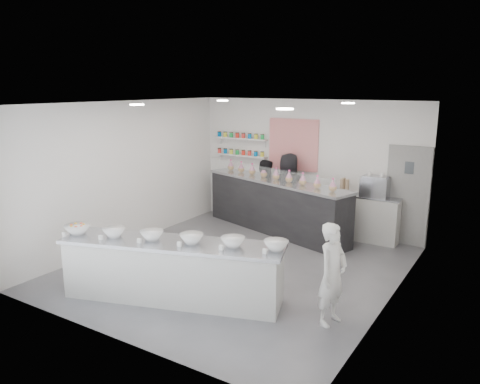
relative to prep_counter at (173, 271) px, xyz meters
name	(u,v)px	position (x,y,z in m)	size (l,w,h in m)	color
floor	(238,267)	(0.16, 1.67, -0.48)	(6.00, 6.00, 0.00)	#515156
ceiling	(238,103)	(0.16, 1.67, 2.52)	(6.00, 6.00, 0.00)	white
back_wall	(307,165)	(0.16, 4.67, 1.02)	(5.50, 5.50, 0.00)	white
left_wall	(127,173)	(-2.59, 1.67, 1.02)	(6.00, 6.00, 0.00)	white
right_wall	(394,209)	(2.91, 1.67, 1.02)	(6.00, 6.00, 0.00)	white
back_door	(407,196)	(2.46, 4.64, 0.57)	(0.88, 0.04, 2.10)	gray
pattern_panel	(293,145)	(-0.19, 4.64, 1.47)	(1.25, 0.03, 1.20)	red
jar_shelf_lower	(241,155)	(-1.59, 4.57, 1.12)	(1.45, 0.22, 0.04)	silver
jar_shelf_upper	(241,138)	(-1.59, 4.57, 1.54)	(1.45, 0.22, 0.04)	silver
preserve_jars	(240,144)	(-1.59, 4.55, 1.40)	(1.45, 0.10, 0.56)	red
downlight_0	(137,105)	(-1.24, 0.67, 2.50)	(0.24, 0.24, 0.02)	white
downlight_1	(285,109)	(1.56, 0.67, 2.50)	(0.24, 0.24, 0.02)	white
downlight_2	(223,101)	(-1.24, 3.27, 2.50)	(0.24, 0.24, 0.02)	white
downlight_3	(348,103)	(1.56, 3.27, 2.50)	(0.24, 0.24, 0.02)	white
prep_counter	(173,271)	(0.00, 0.00, 0.00)	(3.50, 0.80, 0.95)	beige
back_bar	(276,206)	(-0.28, 3.97, 0.13)	(3.93, 0.72, 1.22)	black
sneeze_guard	(265,174)	(-0.38, 3.64, 0.91)	(3.87, 0.02, 0.33)	white
espresso_ledge	(367,218)	(1.71, 4.45, 0.02)	(1.34, 0.43, 0.99)	beige
espresso_machine	(375,187)	(1.83, 4.45, 0.73)	(0.56, 0.39, 0.43)	#93969E
cup_stacks	(345,186)	(1.18, 4.45, 0.68)	(0.24, 0.24, 0.32)	tan
prep_bowls	(172,237)	(0.00, 0.00, 0.55)	(3.62, 0.47, 0.15)	white
label_cards	(142,246)	(-0.16, -0.48, 0.51)	(3.31, 0.04, 0.07)	white
cookie_bags	(276,174)	(-0.28, 3.97, 0.88)	(3.36, 0.16, 0.28)	#C56391
woman_prep	(332,274)	(2.38, 0.60, 0.26)	(0.54, 0.35, 1.47)	silver
staff_left	(264,193)	(-0.72, 4.22, 0.33)	(0.78, 0.61, 1.61)	black
staff_right	(288,192)	(-0.11, 4.27, 0.43)	(0.88, 0.57, 1.80)	black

